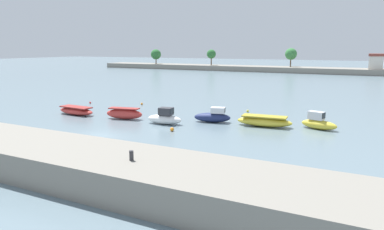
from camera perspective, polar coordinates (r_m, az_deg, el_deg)
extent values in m
plane|color=slate|center=(31.91, -14.46, -3.29)|extent=(400.00, 400.00, 0.00)
cube|color=gray|center=(26.41, -26.36, -5.03)|extent=(68.02, 5.43, 1.74)
cylinder|color=#2D2D33|center=(19.00, -9.56, -6.34)|extent=(0.22, 0.22, 0.52)
ellipsoid|color=#C63833|center=(42.75, -17.84, 0.59)|extent=(5.01, 1.96, 0.81)
cube|color=maroon|center=(42.67, -17.87, 1.20)|extent=(4.01, 1.63, 0.12)
ellipsoid|color=#C63833|center=(38.86, -10.66, 0.16)|extent=(4.21, 2.01, 1.09)
cube|color=maroon|center=(38.76, -10.69, 1.03)|extent=(3.37, 1.65, 0.11)
ellipsoid|color=white|center=(35.84, -4.38, -0.68)|extent=(3.75, 1.70, 0.94)
cube|color=#333338|center=(35.61, -4.14, 0.60)|extent=(1.38, 1.09, 0.71)
cube|color=black|center=(35.32, -3.20, 0.65)|extent=(0.15, 0.89, 0.50)
ellipsoid|color=navy|center=(36.70, 3.22, -0.39)|extent=(3.94, 2.33, 0.95)
cube|color=silver|center=(36.49, 4.13, 0.76)|extent=(1.60, 1.26, 0.58)
cube|color=black|center=(36.40, 5.23, 0.81)|extent=(0.30, 0.81, 0.41)
ellipsoid|color=yellow|center=(35.35, 11.35, -1.05)|extent=(5.40, 2.18, 0.91)
cube|color=#A8952A|center=(35.26, 11.39, -0.22)|extent=(4.33, 1.81, 0.12)
ellipsoid|color=yellow|center=(35.53, 19.44, -1.44)|extent=(3.59, 2.12, 0.86)
cube|color=silver|center=(35.50, 19.05, -0.08)|extent=(1.55, 1.11, 0.76)
cube|color=black|center=(35.22, 20.09, -0.10)|extent=(0.27, 0.67, 0.53)
sphere|color=red|center=(50.72, -15.80, 1.90)|extent=(0.26, 0.26, 0.26)
sphere|color=orange|center=(32.74, -3.18, -2.28)|extent=(0.36, 0.36, 0.36)
sphere|color=orange|center=(48.14, -7.95, 1.77)|extent=(0.28, 0.28, 0.28)
sphere|color=yellow|center=(42.76, 8.80, 0.63)|extent=(0.28, 0.28, 0.28)
cube|color=gray|center=(113.27, 16.72, 6.84)|extent=(139.78, 9.31, 1.61)
cube|color=beige|center=(109.86, 27.07, 7.36)|extent=(3.47, 3.28, 3.49)
cube|color=brown|center=(109.80, 27.16, 8.45)|extent=(3.82, 3.60, 0.70)
cylinder|color=brown|center=(121.45, 3.06, 8.46)|extent=(0.36, 0.36, 2.43)
sphere|color=#2D6B33|center=(121.38, 3.07, 9.60)|extent=(3.02, 3.02, 3.02)
cylinder|color=brown|center=(115.31, 15.31, 7.98)|extent=(0.36, 0.36, 2.41)
sphere|color=#387A3D|center=(115.23, 15.38, 9.28)|extent=(3.55, 3.55, 3.55)
cylinder|color=brown|center=(131.20, -5.71, 8.47)|extent=(0.36, 0.36, 1.91)
sphere|color=#2D6B33|center=(131.13, -5.73, 9.52)|extent=(3.61, 3.61, 3.61)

